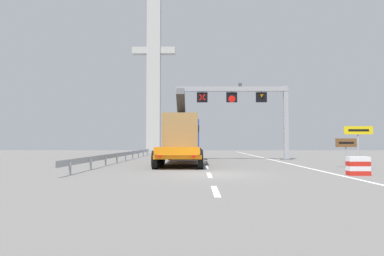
{
  "coord_description": "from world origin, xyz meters",
  "views": [
    {
      "loc": [
        -0.65,
        -17.33,
        1.57
      ],
      "look_at": [
        -1.07,
        12.17,
        2.81
      ],
      "focal_mm": 32.67,
      "sensor_mm": 36.0,
      "label": 1
    }
  ],
  "objects_px": {
    "tourist_info_sign_brown": "(346,146)",
    "bridge_pylon_distant": "(154,68)",
    "overhead_lane_gantry": "(248,101)",
    "exit_sign_yellow": "(358,137)",
    "crash_barrier_striped": "(358,166)",
    "heavy_haul_truck_orange": "(183,137)"
  },
  "relations": [
    {
      "from": "tourist_info_sign_brown",
      "to": "bridge_pylon_distant",
      "type": "xyz_separation_m",
      "value": [
        -18.54,
        50.48,
        15.9
      ]
    },
    {
      "from": "overhead_lane_gantry",
      "to": "tourist_info_sign_brown",
      "type": "bearing_deg",
      "value": -65.05
    },
    {
      "from": "exit_sign_yellow",
      "to": "overhead_lane_gantry",
      "type": "bearing_deg",
      "value": 109.78
    },
    {
      "from": "exit_sign_yellow",
      "to": "tourist_info_sign_brown",
      "type": "bearing_deg",
      "value": 83.72
    },
    {
      "from": "crash_barrier_striped",
      "to": "heavy_haul_truck_orange",
      "type": "bearing_deg",
      "value": 128.23
    },
    {
      "from": "tourist_info_sign_brown",
      "to": "bridge_pylon_distant",
      "type": "relative_size",
      "value": 0.05
    },
    {
      "from": "exit_sign_yellow",
      "to": "crash_barrier_striped",
      "type": "relative_size",
      "value": 2.49
    },
    {
      "from": "overhead_lane_gantry",
      "to": "heavy_haul_truck_orange",
      "type": "relative_size",
      "value": 0.76
    },
    {
      "from": "exit_sign_yellow",
      "to": "crash_barrier_striped",
      "type": "height_order",
      "value": "exit_sign_yellow"
    },
    {
      "from": "heavy_haul_truck_orange",
      "to": "bridge_pylon_distant",
      "type": "distance_m",
      "value": 47.84
    },
    {
      "from": "bridge_pylon_distant",
      "to": "tourist_info_sign_brown",
      "type": "bearing_deg",
      "value": -69.84
    },
    {
      "from": "heavy_haul_truck_orange",
      "to": "tourist_info_sign_brown",
      "type": "distance_m",
      "value": 12.09
    },
    {
      "from": "crash_barrier_striped",
      "to": "overhead_lane_gantry",
      "type": "bearing_deg",
      "value": 100.9
    },
    {
      "from": "tourist_info_sign_brown",
      "to": "exit_sign_yellow",
      "type": "bearing_deg",
      "value": -96.28
    },
    {
      "from": "exit_sign_yellow",
      "to": "bridge_pylon_distant",
      "type": "distance_m",
      "value": 57.9
    },
    {
      "from": "heavy_haul_truck_orange",
      "to": "exit_sign_yellow",
      "type": "bearing_deg",
      "value": -38.22
    },
    {
      "from": "exit_sign_yellow",
      "to": "crash_barrier_striped",
      "type": "xyz_separation_m",
      "value": [
        -1.47,
        -3.1,
        -1.47
      ]
    },
    {
      "from": "heavy_haul_truck_orange",
      "to": "exit_sign_yellow",
      "type": "height_order",
      "value": "heavy_haul_truck_orange"
    },
    {
      "from": "overhead_lane_gantry",
      "to": "tourist_info_sign_brown",
      "type": "xyz_separation_m",
      "value": [
        4.7,
        -10.1,
        -4.07
      ]
    },
    {
      "from": "crash_barrier_striped",
      "to": "bridge_pylon_distant",
      "type": "xyz_separation_m",
      "value": [
        -16.82,
        55.85,
        16.83
      ]
    },
    {
      "from": "exit_sign_yellow",
      "to": "heavy_haul_truck_orange",
      "type": "bearing_deg",
      "value": 141.78
    },
    {
      "from": "tourist_info_sign_brown",
      "to": "overhead_lane_gantry",
      "type": "bearing_deg",
      "value": 114.95
    }
  ]
}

